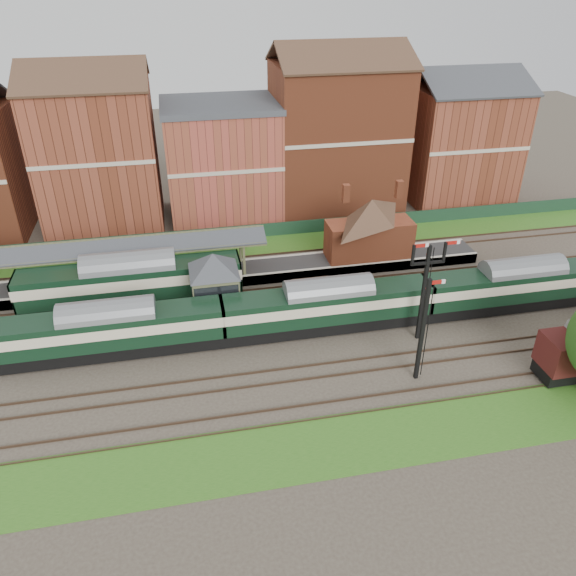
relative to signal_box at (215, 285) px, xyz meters
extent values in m
plane|color=#473D33|center=(3.00, -3.25, -3.19)|extent=(160.00, 160.00, 0.00)
cube|color=#2D6619|center=(3.00, 12.75, -3.16)|extent=(90.00, 4.50, 0.06)
cube|color=#2D6619|center=(3.00, -15.25, -3.16)|extent=(90.00, 5.00, 0.06)
cube|color=#193823|center=(3.00, 14.75, -2.44)|extent=(90.00, 0.12, 1.50)
cube|color=#2D2D2D|center=(-2.00, 6.50, -2.69)|extent=(55.00, 3.40, 1.00)
cube|color=#6D7F5A|center=(0.00, 0.00, -1.99)|extent=(3.40, 3.20, 2.40)
cube|color=brown|center=(0.00, 0.00, 0.21)|extent=(3.60, 3.40, 2.00)
pyramid|color=#383A3F|center=(0.00, 0.00, 2.01)|extent=(5.40, 5.40, 1.60)
cube|color=brown|center=(8.00, 0.00, -2.09)|extent=(3.00, 2.40, 2.20)
cube|color=#4C3323|center=(8.00, -0.65, -0.64)|extent=(3.20, 1.34, 0.79)
cube|color=#4C3323|center=(8.00, 0.65, -0.64)|extent=(3.20, 1.34, 0.79)
cube|color=#994527|center=(15.00, 6.50, -0.44)|extent=(8.00, 3.00, 3.50)
pyramid|color=#4C3323|center=(15.00, 6.50, 2.41)|extent=(8.10, 8.10, 2.20)
cube|color=#994527|center=(12.50, 6.50, 2.91)|extent=(0.60, 0.60, 1.60)
cube|color=#994527|center=(17.50, 6.50, 2.91)|extent=(0.60, 0.60, 1.60)
cube|color=brown|center=(3.00, 7.80, -0.49)|extent=(0.22, 0.22, 3.40)
cube|color=#383A3F|center=(-8.00, 5.55, 1.41)|extent=(26.00, 1.99, 0.90)
cube|color=#383A3F|center=(-8.00, 7.45, 1.41)|extent=(26.00, 1.99, 0.90)
cube|color=brown|center=(-8.00, 6.50, 1.79)|extent=(26.00, 0.20, 0.20)
cube|color=black|center=(15.00, -5.75, 0.81)|extent=(0.25, 0.25, 8.00)
cube|color=black|center=(15.00, -5.75, 3.41)|extent=(2.60, 0.18, 0.18)
cube|color=#B2140F|center=(14.35, -5.75, 4.86)|extent=(1.10, 0.08, 0.25)
cube|color=#B2140F|center=(16.75, -5.75, 4.86)|extent=(1.10, 0.08, 0.25)
cube|color=black|center=(13.00, -10.25, 0.81)|extent=(0.25, 0.25, 8.00)
cube|color=#B2140F|center=(13.55, -10.25, 4.51)|extent=(1.10, 0.08, 0.25)
cube|color=brown|center=(-10.00, 21.75, 4.31)|extent=(12.00, 10.00, 15.00)
cube|color=#A84436|center=(3.00, 21.75, 2.81)|extent=(12.00, 10.00, 12.00)
cube|color=#994527|center=(16.00, 21.75, 4.81)|extent=(14.00, 10.00, 16.00)
cube|color=brown|center=(31.00, 21.75, 3.31)|extent=(12.00, 10.00, 13.00)
cube|color=black|center=(-7.95, -3.25, -2.53)|extent=(16.36, 2.29, 1.00)
cube|color=black|center=(-7.95, -3.25, -0.85)|extent=(16.36, 2.55, 2.36)
cube|color=beige|center=(-7.95, -3.25, -0.57)|extent=(16.38, 2.59, 0.82)
cube|color=slate|center=(-7.95, -3.25, 0.47)|extent=(16.36, 2.55, 0.55)
cube|color=black|center=(8.41, -3.25, -2.53)|extent=(16.36, 2.29, 1.00)
cube|color=black|center=(8.41, -3.25, -0.85)|extent=(16.36, 2.55, 2.36)
cube|color=beige|center=(8.41, -3.25, -0.57)|extent=(16.38, 2.59, 0.82)
cube|color=slate|center=(8.41, -3.25, 0.47)|extent=(16.36, 2.55, 0.55)
cube|color=black|center=(24.78, -3.25, -2.53)|extent=(16.36, 2.29, 1.00)
cube|color=black|center=(24.78, -3.25, -0.85)|extent=(16.36, 2.55, 2.36)
cube|color=beige|center=(24.78, -3.25, -0.57)|extent=(16.38, 2.59, 0.82)
cube|color=slate|center=(24.78, -3.25, 0.47)|extent=(16.36, 2.55, 0.55)
cube|color=black|center=(-6.65, 3.25, -2.48)|extent=(18.07, 2.53, 1.10)
cube|color=black|center=(-6.65, 3.25, -0.62)|extent=(18.07, 2.81, 2.61)
cube|color=beige|center=(-6.65, 3.25, -0.31)|extent=(18.09, 2.85, 0.90)
cube|color=slate|center=(-6.65, 3.25, 0.83)|extent=(18.07, 2.81, 0.60)
camera|label=1|loc=(-1.99, -38.69, 22.33)|focal=35.00mm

